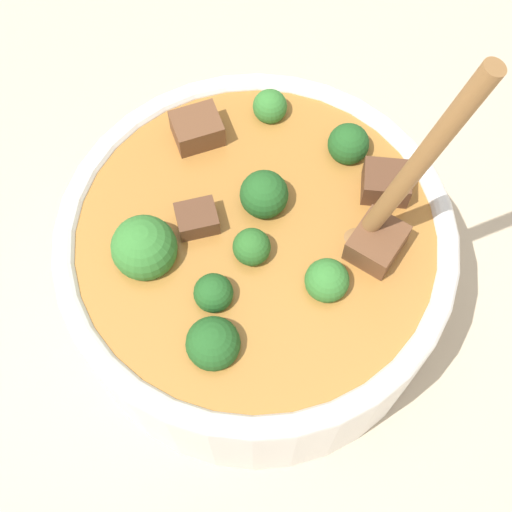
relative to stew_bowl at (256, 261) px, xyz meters
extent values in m
plane|color=#C6B293|center=(0.00, 0.00, -0.06)|extent=(4.00, 4.00, 0.00)
cylinder|color=white|center=(0.00, 0.00, -0.01)|extent=(0.28, 0.28, 0.10)
torus|color=white|center=(0.00, 0.00, 0.04)|extent=(0.28, 0.28, 0.02)
cylinder|color=#B27533|center=(0.00, 0.00, 0.01)|extent=(0.25, 0.25, 0.06)
sphere|color=#235B23|center=(0.05, 0.08, 0.05)|extent=(0.03, 0.03, 0.03)
cylinder|color=#6B9956|center=(0.05, 0.08, 0.03)|extent=(0.01, 0.01, 0.01)
sphere|color=#235B23|center=(-0.02, -0.05, 0.05)|extent=(0.03, 0.03, 0.03)
cylinder|color=#6B9956|center=(-0.02, -0.05, 0.03)|extent=(0.01, 0.01, 0.01)
sphere|color=#235B23|center=(0.00, 0.03, 0.05)|extent=(0.03, 0.03, 0.03)
cylinder|color=#6B9956|center=(0.00, 0.03, 0.03)|extent=(0.01, 0.01, 0.02)
sphere|color=#2D6B28|center=(0.00, -0.01, 0.05)|extent=(0.03, 0.03, 0.03)
cylinder|color=#6B9956|center=(0.00, -0.01, 0.03)|extent=(0.01, 0.01, 0.01)
sphere|color=#387F33|center=(0.05, -0.03, 0.05)|extent=(0.03, 0.03, 0.03)
cylinder|color=#6B9956|center=(0.05, -0.03, 0.03)|extent=(0.01, 0.01, 0.01)
sphere|color=#387F33|center=(-0.07, -0.03, 0.05)|extent=(0.04, 0.04, 0.04)
cylinder|color=#6B9956|center=(-0.07, -0.03, 0.02)|extent=(0.02, 0.02, 0.02)
sphere|color=#387F33|center=(-0.01, 0.10, 0.05)|extent=(0.03, 0.03, 0.03)
cylinder|color=#6B9956|center=(-0.01, 0.10, 0.03)|extent=(0.01, 0.01, 0.01)
sphere|color=#235B23|center=(-0.01, -0.08, 0.05)|extent=(0.03, 0.03, 0.03)
cylinder|color=#6B9956|center=(-0.01, -0.08, 0.02)|extent=(0.01, 0.01, 0.02)
cube|color=brown|center=(-0.04, 0.00, 0.05)|extent=(0.03, 0.03, 0.02)
cube|color=brown|center=(0.08, 0.05, 0.05)|extent=(0.03, 0.03, 0.02)
cube|color=brown|center=(-0.06, 0.07, 0.05)|extent=(0.04, 0.04, 0.03)
cube|color=brown|center=(0.08, 0.01, 0.05)|extent=(0.04, 0.04, 0.03)
ellipsoid|color=olive|center=(0.07, 0.01, 0.04)|extent=(0.04, 0.03, 0.01)
cylinder|color=olive|center=(0.09, 0.02, 0.12)|extent=(0.05, 0.02, 0.18)
camera|label=1|loc=(0.05, -0.22, 0.47)|focal=50.00mm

